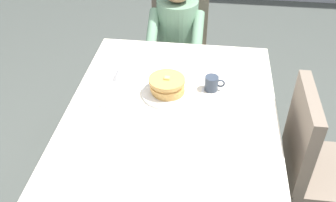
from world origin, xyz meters
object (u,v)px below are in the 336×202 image
plate_breakfast (167,93)px  cup_coffee (212,83)px  chair_right_side (314,157)px  spoon_near_edge (162,133)px  fork_left_of_plate (133,94)px  knife_right_of_plate (201,99)px  chair_diner (178,40)px  breakfast_stack (167,85)px  syrup_pitcher (119,74)px  diner_person (177,34)px  dining_table_main (170,128)px

plate_breakfast → cup_coffee: bearing=17.5°
chair_right_side → spoon_near_edge: chair_right_side is taller
fork_left_of_plate → knife_right_of_plate: same height
chair_diner → knife_right_of_plate: chair_diner is taller
breakfast_stack → chair_right_side: bearing=-12.3°
cup_coffee → spoon_near_edge: bearing=-120.1°
breakfast_stack → syrup_pitcher: bearing=160.2°
diner_person → cup_coffee: size_ratio=9.91×
diner_person → cup_coffee: 0.82m
knife_right_of_plate → chair_diner: bearing=16.2°
chair_right_side → plate_breakfast: chair_right_side is taller
diner_person → chair_right_side: (0.85, -1.01, -0.14)m
plate_breakfast → breakfast_stack: size_ratio=1.41×
syrup_pitcher → spoon_near_edge: (0.31, -0.42, -0.04)m
diner_person → breakfast_stack: bearing=92.6°
diner_person → fork_left_of_plate: size_ratio=6.22×
breakfast_stack → cup_coffee: 0.25m
spoon_near_edge → chair_right_side: bearing=16.5°
diner_person → chair_right_side: size_ratio=1.20×
breakfast_stack → cup_coffee: breakfast_stack is taller
dining_table_main → plate_breakfast: plate_breakfast is taller
chair_right_side → breakfast_stack: size_ratio=4.69×
dining_table_main → chair_diner: bearing=93.8°
diner_person → fork_left_of_plate: (-0.15, -0.86, 0.07)m
fork_left_of_plate → chair_diner: bearing=-1.8°
chair_right_side → cup_coffee: (-0.57, 0.25, 0.25)m
chair_diner → chair_right_side: size_ratio=1.00×
chair_diner → chair_right_side: bearing=126.0°
dining_table_main → knife_right_of_plate: size_ratio=7.62×
chair_diner → syrup_pitcher: chair_diner is taller
syrup_pitcher → knife_right_of_plate: (0.49, -0.13, -0.04)m
syrup_pitcher → cup_coffee: bearing=-3.5°
dining_table_main → cup_coffee: size_ratio=13.49×
dining_table_main → diner_person: size_ratio=1.36×
diner_person → breakfast_stack: (0.04, -0.84, 0.13)m
chair_diner → diner_person: (-0.00, -0.16, 0.14)m
diner_person → syrup_pitcher: size_ratio=14.00×
chair_right_side → spoon_near_edge: (-0.80, -0.14, 0.21)m
chair_right_side → cup_coffee: bearing=-113.8°
chair_right_side → fork_left_of_plate: bearing=-98.8°
plate_breakfast → spoon_near_edge: (0.01, -0.31, -0.01)m
diner_person → syrup_pitcher: (-0.26, -0.73, 0.11)m
chair_right_side → plate_breakfast: (-0.81, 0.17, 0.22)m
dining_table_main → spoon_near_edge: (-0.03, -0.14, 0.09)m
chair_diner → fork_left_of_plate: size_ratio=5.17×
chair_right_side → breakfast_stack: 0.87m
knife_right_of_plate → dining_table_main: bearing=139.3°
chair_diner → spoon_near_edge: bearing=92.3°
spoon_near_edge → fork_left_of_plate: bearing=131.3°
dining_table_main → fork_left_of_plate: (-0.23, 0.15, 0.09)m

